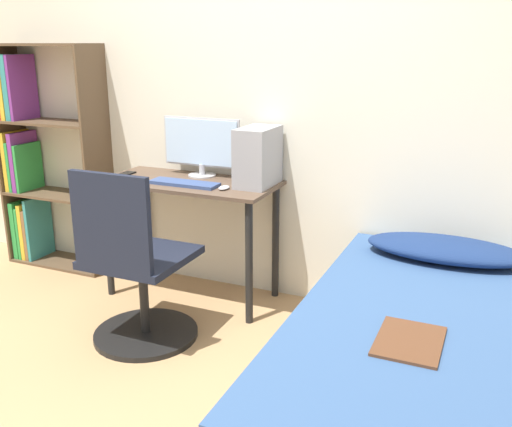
% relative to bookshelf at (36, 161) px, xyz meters
% --- Properties ---
extents(ground_plane, '(14.00, 14.00, 0.00)m').
position_rel_bookshelf_xyz_m(ground_plane, '(1.67, -1.29, -0.76)').
color(ground_plane, tan).
extents(wall_back, '(8.00, 0.05, 2.50)m').
position_rel_bookshelf_xyz_m(wall_back, '(1.67, 0.17, 0.49)').
color(wall_back, silver).
rests_on(wall_back, ground_plane).
extents(desk, '(1.09, 0.51, 0.76)m').
position_rel_bookshelf_xyz_m(desk, '(1.32, -0.10, -0.13)').
color(desk, brown).
rests_on(desk, ground_plane).
extents(bookshelf, '(0.79, 0.30, 1.57)m').
position_rel_bookshelf_xyz_m(bookshelf, '(0.00, 0.00, 0.00)').
color(bookshelf, brown).
rests_on(bookshelf, ground_plane).
extents(office_chair, '(0.57, 0.57, 0.98)m').
position_rel_bookshelf_xyz_m(office_chair, '(1.36, -0.75, -0.38)').
color(office_chair, black).
rests_on(office_chair, ground_plane).
extents(bed, '(1.07, 1.98, 0.49)m').
position_rel_bookshelf_xyz_m(bed, '(2.85, -0.84, -0.52)').
color(bed, '#4C3D2D').
rests_on(bed, ground_plane).
extents(pillow, '(0.81, 0.36, 0.11)m').
position_rel_bookshelf_xyz_m(pillow, '(2.85, -0.11, -0.22)').
color(pillow, navy).
rests_on(pillow, bed).
extents(magazine, '(0.24, 0.32, 0.01)m').
position_rel_bookshelf_xyz_m(magazine, '(2.82, -1.07, -0.27)').
color(magazine, '#56331E').
rests_on(magazine, bed).
extents(monitor, '(0.53, 0.18, 0.37)m').
position_rel_bookshelf_xyz_m(monitor, '(1.33, 0.05, 0.20)').
color(monitor, '#B7B7BC').
rests_on(monitor, desk).
extents(keyboard, '(0.43, 0.13, 0.02)m').
position_rel_bookshelf_xyz_m(keyboard, '(1.35, -0.21, 0.01)').
color(keyboard, '#33477A').
rests_on(keyboard, desk).
extents(pc_tower, '(0.19, 0.32, 0.34)m').
position_rel_bookshelf_xyz_m(pc_tower, '(1.75, -0.03, 0.17)').
color(pc_tower, '#99999E').
rests_on(pc_tower, desk).
extents(mouse, '(0.06, 0.09, 0.02)m').
position_rel_bookshelf_xyz_m(mouse, '(1.61, -0.21, 0.01)').
color(mouse, silver).
rests_on(mouse, desk).
extents(phone, '(0.07, 0.14, 0.01)m').
position_rel_bookshelf_xyz_m(phone, '(0.86, -0.12, 0.00)').
color(phone, black).
rests_on(phone, desk).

